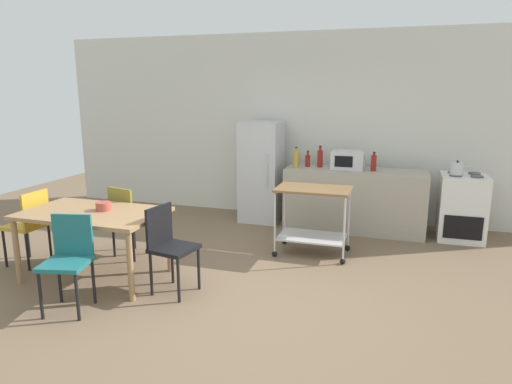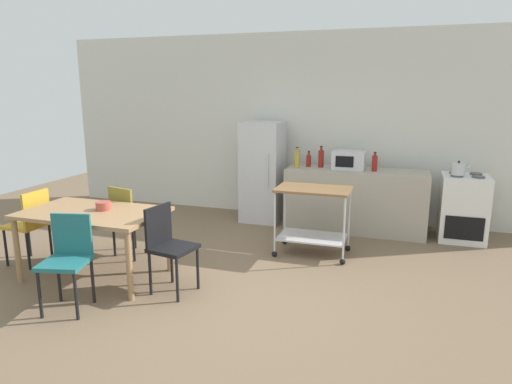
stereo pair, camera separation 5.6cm
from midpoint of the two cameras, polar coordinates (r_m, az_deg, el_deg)
The scene contains 18 objects.
ground_plane at distance 4.70m, azimuth -2.93°, elevation -12.83°, with size 12.00×12.00×0.00m, color brown.
back_wall at distance 7.34m, azimuth 5.79°, elevation 8.17°, with size 8.40×0.12×2.90m, color silver.
kitchen_counter at distance 6.78m, azimuth 12.01°, elevation -1.00°, with size 2.00×0.64×0.90m, color #A89E8E.
dining_table at distance 5.21m, azimuth -20.08°, elevation -3.16°, with size 1.50×0.90×0.75m.
chair_black at distance 4.68m, azimuth -11.23°, elevation -6.30°, with size 0.46×0.46×0.89m.
chair_olive at distance 5.76m, azimuth -16.01°, elevation -2.96°, with size 0.48×0.48×0.89m.
chair_teal at distance 4.60m, azimuth -22.82°, elevation -7.44°, with size 0.48×0.48×0.89m.
chair_mustard at distance 5.93m, azimuth -26.84°, elevation -3.42°, with size 0.41×0.41×0.89m.
stove_oven at distance 6.82m, azimuth 24.23°, elevation -1.76°, with size 0.60×0.61×0.92m.
refrigerator at distance 7.08m, azimuth 0.47°, elevation 2.56°, with size 0.60×0.63×1.55m.
kitchen_cart at distance 5.67m, azimuth 6.88°, elevation -2.22°, with size 0.91×0.57×0.85m.
bottle_sparkling_water at distance 6.76m, azimuth 4.83°, elevation 4.19°, with size 0.08×0.08×0.30m.
bottle_wine at distance 6.84m, azimuth 6.28°, elevation 3.97°, with size 0.07×0.07×0.24m.
bottle_sesame_oil at distance 6.81m, azimuth 7.82°, elevation 4.23°, with size 0.08×0.08×0.32m.
microwave at distance 6.73m, azimuth 11.23°, elevation 3.98°, with size 0.46×0.35×0.26m.
bottle_vinegar at distance 6.62m, azimuth 14.33°, elevation 3.58°, with size 0.08×0.08×0.27m.
fruit_bowl at distance 5.19m, azimuth -18.91°, elevation -1.70°, with size 0.16×0.16×0.09m, color #B24C3F.
kettle at distance 6.60m, azimuth 23.72°, elevation 2.72°, with size 0.24×0.17×0.19m.
Camera 1 is at (1.48, -3.97, 2.03)m, focal length 31.83 mm.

